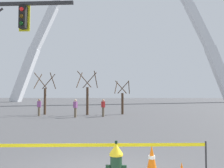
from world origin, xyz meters
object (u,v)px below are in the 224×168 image
object	(u,v)px
pedestrian_walking_left	(75,108)
fire_hydrant	(116,165)
pedestrian_standing_center	(103,108)
monument_arch	(120,29)
traffic_cone_by_hydrant	(152,159)
pedestrian_walking_right	(39,107)

from	to	relation	value
pedestrian_walking_left	fire_hydrant	bearing A→B (deg)	-74.34
pedestrian_walking_left	pedestrian_standing_center	distance (m)	2.49
monument_arch	pedestrian_walking_left	world-z (taller)	monument_arch
fire_hydrant	traffic_cone_by_hydrant	world-z (taller)	fire_hydrant
traffic_cone_by_hydrant	monument_arch	bearing A→B (deg)	91.52
pedestrian_walking_left	pedestrian_walking_right	distance (m)	3.82
monument_arch	pedestrian_walking_left	size ratio (longest dim) A/B	37.29
traffic_cone_by_hydrant	pedestrian_walking_left	world-z (taller)	pedestrian_walking_left
fire_hydrant	traffic_cone_by_hydrant	size ratio (longest dim) A/B	1.36
pedestrian_walking_right	fire_hydrant	bearing A→B (deg)	-63.58
pedestrian_walking_left	traffic_cone_by_hydrant	bearing A→B (deg)	-70.07
monument_arch	pedestrian_standing_center	world-z (taller)	monument_arch
pedestrian_walking_left	pedestrian_standing_center	xyz separation A→B (m)	(2.39, 0.72, 0.00)
pedestrian_walking_left	pedestrian_standing_center	world-z (taller)	same
pedestrian_walking_left	pedestrian_standing_center	size ratio (longest dim) A/B	1.00
traffic_cone_by_hydrant	fire_hydrant	bearing A→B (deg)	-136.96
monument_arch	pedestrian_standing_center	xyz separation A→B (m)	(-1.14, -38.57, -18.80)
monument_arch	pedestrian_standing_center	distance (m)	42.93
fire_hydrant	pedestrian_standing_center	xyz separation A→B (m)	(-1.65, 15.13, 0.35)
pedestrian_standing_center	pedestrian_walking_right	xyz separation A→B (m)	(-6.04, 0.37, 0.00)
pedestrian_walking_left	pedestrian_walking_right	xyz separation A→B (m)	(-3.66, 1.09, 0.00)
pedestrian_standing_center	pedestrian_walking_right	bearing A→B (deg)	176.52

